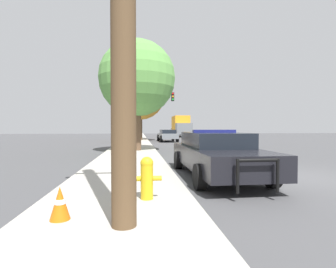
# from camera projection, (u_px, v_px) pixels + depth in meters

# --- Properties ---
(ground_plane) EXTENTS (110.00, 110.00, 0.00)m
(ground_plane) POSITION_uv_depth(u_px,v_px,m) (291.00, 177.00, 8.10)
(ground_plane) COLOR #474749
(sidewalk_left) EXTENTS (3.00, 110.00, 0.13)m
(sidewalk_left) POSITION_uv_depth(u_px,v_px,m) (125.00, 178.00, 7.52)
(sidewalk_left) COLOR #ADA89E
(sidewalk_left) RESTS_ON ground_plane
(police_car) EXTENTS (2.15, 5.44, 1.45)m
(police_car) POSITION_uv_depth(u_px,v_px,m) (216.00, 153.00, 8.15)
(police_car) COLOR black
(police_car) RESTS_ON ground_plane
(fire_hydrant) EXTENTS (0.58, 0.25, 0.83)m
(fire_hydrant) POSITION_uv_depth(u_px,v_px,m) (147.00, 177.00, 5.09)
(fire_hydrant) COLOR gold
(fire_hydrant) RESTS_ON sidewalk_left
(traffic_light) EXTENTS (4.30, 0.35, 5.13)m
(traffic_light) POSITION_uv_depth(u_px,v_px,m) (150.00, 105.00, 26.67)
(traffic_light) COLOR #424247
(traffic_light) RESTS_ON sidewalk_left
(car_background_distant) EXTENTS (2.02, 3.96, 1.35)m
(car_background_distant) POSITION_uv_depth(u_px,v_px,m) (175.00, 131.00, 51.15)
(car_background_distant) COLOR #B7B7BC
(car_background_distant) RESTS_ON ground_plane
(car_background_midblock) EXTENTS (2.01, 4.33, 1.26)m
(car_background_midblock) POSITION_uv_depth(u_px,v_px,m) (167.00, 135.00, 27.78)
(car_background_midblock) COLOR slate
(car_background_midblock) RESTS_ON ground_plane
(box_truck) EXTENTS (2.68, 7.31, 3.34)m
(box_truck) POSITION_uv_depth(u_px,v_px,m) (181.00, 126.00, 42.31)
(box_truck) COLOR slate
(box_truck) RESTS_ON ground_plane
(tree_sidewalk_near) EXTENTS (4.60, 4.60, 6.66)m
(tree_sidewalk_near) POSITION_uv_depth(u_px,v_px,m) (137.00, 78.00, 15.77)
(tree_sidewalk_near) COLOR brown
(tree_sidewalk_near) RESTS_ON sidewalk_left
(tree_sidewalk_mid) EXTENTS (5.41, 5.41, 7.64)m
(tree_sidewalk_mid) POSITION_uv_depth(u_px,v_px,m) (140.00, 95.00, 29.04)
(tree_sidewalk_mid) COLOR #4C3823
(tree_sidewalk_mid) RESTS_ON sidewalk_left
(traffic_cone) EXTENTS (0.30, 0.30, 0.50)m
(traffic_cone) POSITION_uv_depth(u_px,v_px,m) (60.00, 203.00, 3.96)
(traffic_cone) COLOR orange
(traffic_cone) RESTS_ON sidewalk_left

